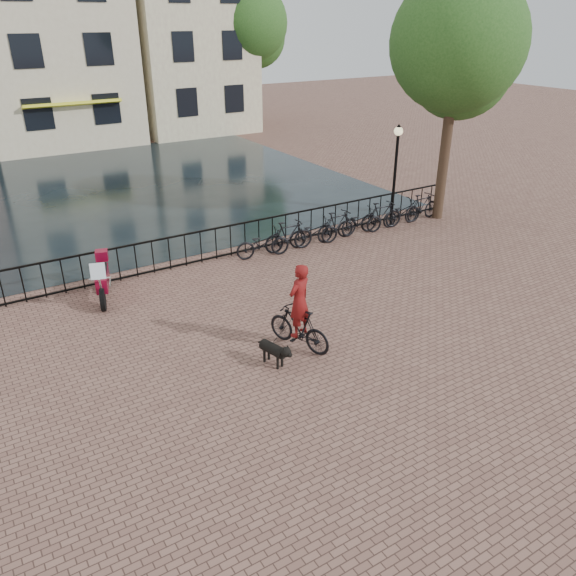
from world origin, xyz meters
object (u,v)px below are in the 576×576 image
dog (273,352)px  cyclist (299,312)px  motorcycle (102,274)px  lamp_post (396,159)px

dog → cyclist: bearing=4.1°
dog → motorcycle: motorcycle is taller
dog → motorcycle: (-2.21, 5.10, 0.38)m
cyclist → motorcycle: (-3.06, 4.81, -0.22)m
lamp_post → cyclist: lamp_post is taller
lamp_post → cyclist: 9.11m
lamp_post → dog: bearing=-145.8°
cyclist → motorcycle: size_ratio=1.22×
cyclist → motorcycle: 5.71m
lamp_post → motorcycle: lamp_post is taller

